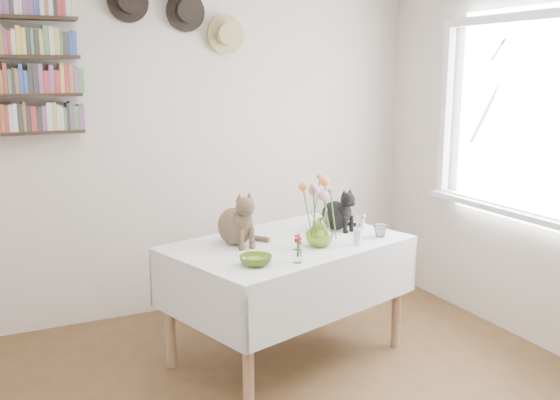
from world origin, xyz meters
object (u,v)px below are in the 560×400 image
tabby_cat (235,216)px  flower_vase (319,232)px  dining_table (288,271)px  black_cat (336,208)px

tabby_cat → flower_vase: (0.43, -0.27, -0.08)m
dining_table → flower_vase: (0.13, -0.17, 0.27)m
dining_table → black_cat: bearing=19.6°
tabby_cat → black_cat: bearing=-3.8°
tabby_cat → dining_table: bearing=-26.0°
dining_table → black_cat: 0.56m
dining_table → tabby_cat: size_ratio=4.74×
flower_vase → dining_table: bearing=127.1°
tabby_cat → black_cat: 0.74m
dining_table → flower_vase: flower_vase is taller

